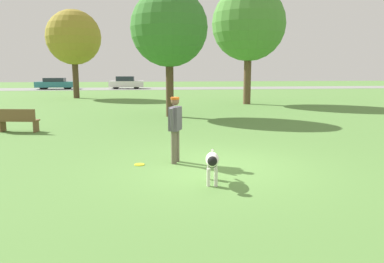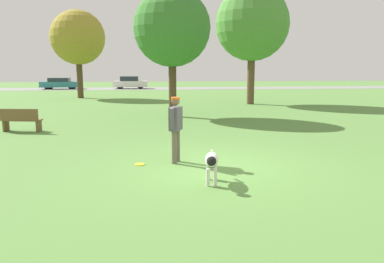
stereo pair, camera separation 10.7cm
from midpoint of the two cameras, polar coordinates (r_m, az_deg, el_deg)
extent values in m
plane|color=#56843D|center=(8.72, 2.92, -5.39)|extent=(120.00, 120.00, 0.00)
cube|color=gray|center=(44.06, -5.21, 6.55)|extent=(120.00, 6.00, 0.01)
cylinder|color=#665B4C|center=(9.12, -2.67, -2.16)|extent=(0.17, 0.17, 0.79)
cylinder|color=#665B4C|center=(8.92, -3.12, -2.44)|extent=(0.17, 0.17, 0.79)
cube|color=#514C56|center=(8.91, -2.93, 1.98)|extent=(0.36, 0.46, 0.56)
cylinder|color=#514C56|center=(9.12, -2.47, 2.16)|extent=(0.16, 0.22, 0.57)
cylinder|color=#514C56|center=(8.69, -3.40, 1.79)|extent=(0.16, 0.22, 0.57)
sphere|color=brown|center=(8.86, -2.95, 4.63)|extent=(0.26, 0.26, 0.20)
cylinder|color=#D15B19|center=(8.86, -2.95, 5.07)|extent=(0.27, 0.27, 0.05)
ellipsoid|color=silver|center=(7.41, 2.70, -4.27)|extent=(0.39, 0.75, 0.26)
ellipsoid|color=black|center=(7.23, 2.68, -5.00)|extent=(0.21, 0.17, 0.14)
sphere|color=black|center=(6.98, 2.67, -4.53)|extent=(0.21, 0.21, 0.18)
cylinder|color=silver|center=(7.27, 3.23, -7.02)|extent=(0.08, 0.08, 0.35)
cylinder|color=silver|center=(7.27, 2.09, -7.01)|extent=(0.08, 0.08, 0.35)
cylinder|color=silver|center=(7.70, 3.23, -6.08)|extent=(0.08, 0.08, 0.35)
cylinder|color=silver|center=(7.70, 2.16, -6.07)|extent=(0.08, 0.08, 0.35)
cylinder|color=silver|center=(7.83, 2.73, -3.23)|extent=(0.09, 0.22, 0.19)
cylinder|color=yellow|center=(8.97, -8.36, -5.00)|extent=(0.24, 0.24, 0.02)
torus|color=yellow|center=(8.97, -8.36, -5.00)|extent=(0.24, 0.24, 0.02)
cylinder|color=#4C3826|center=(17.84, -3.58, 6.74)|extent=(0.36, 0.36, 2.78)
sphere|color=#38752D|center=(17.92, -3.68, 15.50)|extent=(3.58, 3.58, 3.58)
cylinder|color=#4C3826|center=(30.64, -17.40, 7.76)|extent=(0.45, 0.45, 3.08)
sphere|color=olive|center=(30.73, -17.69, 13.52)|extent=(4.14, 4.14, 4.14)
cylinder|color=brown|center=(24.52, 8.31, 8.03)|extent=(0.47, 0.47, 3.31)
sphere|color=#4C8938|center=(24.68, 8.50, 15.93)|extent=(4.63, 4.63, 4.63)
cube|color=teal|center=(45.05, -20.08, 6.75)|extent=(4.31, 1.92, 0.62)
cube|color=#232D38|center=(45.06, -20.28, 7.41)|extent=(2.25, 1.63, 0.43)
cylinder|color=black|center=(45.60, -18.27, 6.61)|extent=(0.65, 0.21, 0.64)
cylinder|color=black|center=(44.03, -18.63, 6.50)|extent=(0.65, 0.21, 0.64)
cylinder|color=black|center=(46.12, -21.43, 6.46)|extent=(0.65, 0.21, 0.64)
cylinder|color=black|center=(44.56, -21.90, 6.35)|extent=(0.65, 0.21, 0.64)
cube|color=white|center=(43.98, -10.04, 7.16)|extent=(3.91, 1.83, 0.66)
cube|color=#232D38|center=(43.97, -10.21, 7.93)|extent=(2.04, 1.54, 0.53)
cylinder|color=black|center=(44.67, -8.46, 6.93)|extent=(0.65, 0.21, 0.64)
cylinder|color=black|center=(43.17, -8.55, 6.84)|extent=(0.65, 0.21, 0.64)
cylinder|color=black|center=(44.84, -11.45, 6.86)|extent=(0.65, 0.21, 0.64)
cylinder|color=black|center=(43.35, -11.64, 6.76)|extent=(0.65, 0.21, 0.64)
cube|color=brown|center=(14.86, -25.06, 1.55)|extent=(1.45, 0.65, 0.05)
cube|color=brown|center=(14.68, -25.45, 2.32)|extent=(1.39, 0.30, 0.40)
cube|color=brown|center=(15.19, -27.06, 0.72)|extent=(0.12, 0.36, 0.39)
cube|color=brown|center=(14.61, -22.86, 0.70)|extent=(0.12, 0.36, 0.39)
camera|label=1|loc=(0.05, -90.38, -0.06)|focal=35.00mm
camera|label=2|loc=(0.05, 89.62, 0.06)|focal=35.00mm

